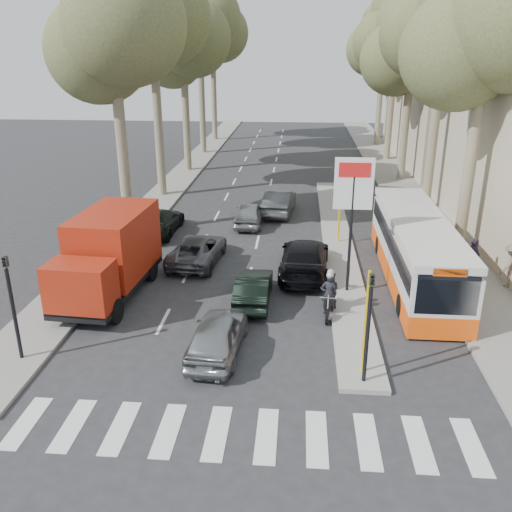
% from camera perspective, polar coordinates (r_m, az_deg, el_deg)
% --- Properties ---
extents(ground, '(120.00, 120.00, 0.00)m').
position_cam_1_polar(ground, '(18.16, 0.31, -10.27)').
color(ground, '#28282B').
rests_on(ground, ground).
extents(sidewalk_right, '(3.20, 70.00, 0.12)m').
position_cam_1_polar(sidewalk_right, '(42.21, 14.75, 7.53)').
color(sidewalk_right, gray).
rests_on(sidewalk_right, ground).
extents(median_left, '(2.40, 64.00, 0.12)m').
position_cam_1_polar(median_left, '(45.40, -7.25, 8.97)').
color(median_left, gray).
rests_on(median_left, ground).
extents(traffic_island, '(1.50, 26.00, 0.16)m').
position_cam_1_polar(traffic_island, '(28.15, 8.60, 1.39)').
color(traffic_island, gray).
rests_on(traffic_island, ground).
extents(building_far, '(11.00, 20.00, 16.00)m').
position_cam_1_polar(building_far, '(51.53, 21.86, 18.05)').
color(building_far, '#B7A88E').
rests_on(building_far, ground).
extents(billboard, '(1.50, 12.10, 5.60)m').
position_cam_1_polar(billboard, '(21.36, 10.10, 5.15)').
color(billboard, yellow).
rests_on(billboard, ground).
extents(traffic_light_island, '(0.16, 0.41, 3.60)m').
position_cam_1_polar(traffic_light_island, '(15.75, 11.85, -5.63)').
color(traffic_light_island, black).
rests_on(traffic_light_island, ground).
extents(traffic_light_left, '(0.16, 0.41, 3.60)m').
position_cam_1_polar(traffic_light_left, '(18.27, -24.48, -3.32)').
color(traffic_light_left, black).
rests_on(traffic_light_left, ground).
extents(tree_l_a, '(7.40, 7.20, 14.10)m').
position_cam_1_polar(tree_l_a, '(29.03, -14.65, 22.30)').
color(tree_l_a, '#6B604C').
rests_on(tree_l_a, ground).
extents(tree_l_b, '(7.40, 7.20, 14.88)m').
position_cam_1_polar(tree_l_b, '(36.76, -10.68, 23.27)').
color(tree_l_b, '#6B604C').
rests_on(tree_l_b, ground).
extents(tree_l_c, '(7.40, 7.20, 13.71)m').
position_cam_1_polar(tree_l_c, '(44.49, -7.54, 21.66)').
color(tree_l_c, '#6B604C').
rests_on(tree_l_c, ground).
extents(tree_l_d, '(7.40, 7.20, 15.66)m').
position_cam_1_polar(tree_l_d, '(52.41, -5.84, 23.50)').
color(tree_l_d, '#6B604C').
rests_on(tree_l_d, ground).
extents(tree_l_e, '(7.40, 7.20, 14.49)m').
position_cam_1_polar(tree_l_e, '(60.29, -4.48, 22.22)').
color(tree_l_e, '#6B604C').
rests_on(tree_l_e, ground).
extents(tree_r_a, '(7.40, 7.20, 14.10)m').
position_cam_1_polar(tree_r_a, '(26.82, 23.61, 21.47)').
color(tree_r_a, '#6B604C').
rests_on(tree_r_a, ground).
extents(tree_r_b, '(7.40, 7.20, 15.27)m').
position_cam_1_polar(tree_r_b, '(34.60, 19.72, 23.22)').
color(tree_r_b, '#6B604C').
rests_on(tree_r_b, ground).
extents(tree_r_c, '(7.40, 7.20, 13.32)m').
position_cam_1_polar(tree_r_c, '(42.32, 16.37, 20.62)').
color(tree_r_c, '#6B604C').
rests_on(tree_r_c, ground).
extents(tree_r_d, '(7.40, 7.20, 14.88)m').
position_cam_1_polar(tree_r_d, '(50.25, 14.83, 22.28)').
color(tree_r_d, '#6B604C').
rests_on(tree_r_d, ground).
extents(tree_r_e, '(7.40, 7.20, 14.10)m').
position_cam_1_polar(tree_r_e, '(58.15, 13.50, 21.46)').
color(tree_r_e, '#6B604C').
rests_on(tree_r_e, ground).
extents(silver_hatchback, '(1.85, 4.08, 1.36)m').
position_cam_1_polar(silver_hatchback, '(17.91, -4.10, -8.29)').
color(silver_hatchback, '#96999D').
rests_on(silver_hatchback, ground).
extents(dark_hatchback, '(1.35, 3.77, 1.24)m').
position_cam_1_polar(dark_hatchback, '(21.31, -0.26, -3.40)').
color(dark_hatchback, black).
rests_on(dark_hatchback, ground).
extents(queue_car_a, '(2.45, 4.68, 1.26)m').
position_cam_1_polar(queue_car_a, '(25.44, -6.17, 0.66)').
color(queue_car_a, '#52545A').
rests_on(queue_car_a, ground).
extents(queue_car_b, '(2.35, 5.26, 1.50)m').
position_cam_1_polar(queue_car_b, '(24.09, 5.13, -0.18)').
color(queue_car_b, black).
rests_on(queue_car_b, ground).
extents(queue_car_c, '(1.58, 3.87, 1.31)m').
position_cam_1_polar(queue_car_c, '(30.76, -0.74, 4.46)').
color(queue_car_c, '#919598').
rests_on(queue_car_c, ground).
extents(queue_car_d, '(2.01, 4.62, 1.48)m').
position_cam_1_polar(queue_car_d, '(32.95, 2.47, 5.72)').
color(queue_car_d, '#45494C').
rests_on(queue_car_d, ground).
extents(queue_car_e, '(2.07, 4.75, 1.36)m').
position_cam_1_polar(queue_car_e, '(29.76, -10.15, 3.60)').
color(queue_car_e, black).
rests_on(queue_car_e, ground).
extents(red_truck, '(2.80, 6.43, 3.35)m').
position_cam_1_polar(red_truck, '(22.32, -15.17, 0.19)').
color(red_truck, black).
rests_on(red_truck, ground).
extents(city_bus, '(2.41, 10.73, 2.82)m').
position_cam_1_polar(city_bus, '(23.96, 16.48, 0.77)').
color(city_bus, '#F9530D').
rests_on(city_bus, ground).
extents(motorcycle, '(0.81, 2.07, 1.76)m').
position_cam_1_polar(motorcycle, '(20.63, 7.73, -3.90)').
color(motorcycle, black).
rests_on(motorcycle, ground).
extents(pedestrian_near, '(0.76, 1.15, 1.79)m').
position_cam_1_polar(pedestrian_near, '(25.00, 21.87, -0.21)').
color(pedestrian_near, '#3C2D44').
rests_on(pedestrian_near, sidewalk_right).
extents(pedestrian_far, '(1.29, 1.16, 1.87)m').
position_cam_1_polar(pedestrian_far, '(24.72, 25.25, -0.88)').
color(pedestrian_far, '#695B4E').
rests_on(pedestrian_far, sidewalk_right).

